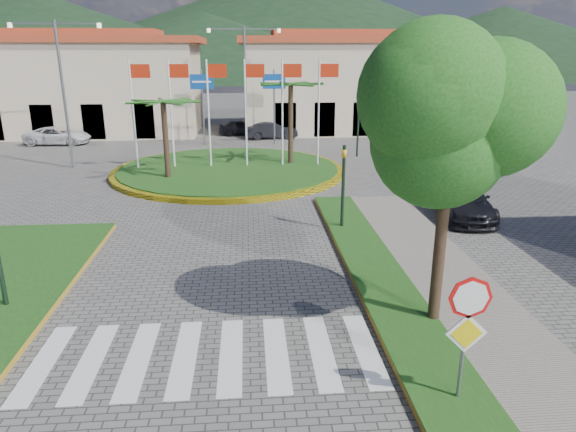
{
  "coord_description": "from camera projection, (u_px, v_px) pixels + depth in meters",
  "views": [
    {
      "loc": [
        1.08,
        -5.87,
        6.35
      ],
      "look_at": [
        2.17,
        8.0,
        1.89
      ],
      "focal_mm": 32.0,
      "sensor_mm": 36.0,
      "label": 1
    }
  ],
  "objects": [
    {
      "name": "sidewalk_right",
      "position": [
        513.0,
        398.0,
        9.75
      ],
      "size": [
        4.0,
        28.0,
        0.15
      ],
      "primitive_type": "cube",
      "color": "gray",
      "rests_on": "ground"
    },
    {
      "name": "verge_right",
      "position": [
        452.0,
        400.0,
        9.66
      ],
      "size": [
        1.6,
        28.0,
        0.18
      ],
      "primitive_type": "cube",
      "color": "#1C4714",
      "rests_on": "ground"
    },
    {
      "name": "crosswalk",
      "position": [
        204.0,
        356.0,
        11.23
      ],
      "size": [
        8.0,
        3.0,
        0.01
      ],
      "primitive_type": "cube",
      "color": "silver",
      "rests_on": "ground"
    },
    {
      "name": "roundabout_island",
      "position": [
        229.0,
        170.0,
        28.27
      ],
      "size": [
        12.7,
        12.7,
        6.0
      ],
      "color": "yellow",
      "rests_on": "ground"
    },
    {
      "name": "stop_sign",
      "position": [
        467.0,
        321.0,
        9.11
      ],
      "size": [
        0.8,
        0.11,
        2.65
      ],
      "color": "slate",
      "rests_on": "ground"
    },
    {
      "name": "deciduous_tree",
      "position": [
        453.0,
        109.0,
        11.01
      ],
      "size": [
        3.6,
        3.6,
        6.8
      ],
      "color": "black",
      "rests_on": "ground"
    },
    {
      "name": "traffic_light_right",
      "position": [
        343.0,
        180.0,
        18.57
      ],
      "size": [
        0.15,
        0.18,
        3.2
      ],
      "color": "black",
      "rests_on": "ground"
    },
    {
      "name": "traffic_light_far",
      "position": [
        358.0,
        126.0,
        32.12
      ],
      "size": [
        0.18,
        0.15,
        3.2
      ],
      "color": "black",
      "rests_on": "ground"
    },
    {
      "name": "direction_sign_west",
      "position": [
        202.0,
        95.0,
        35.61
      ],
      "size": [
        1.6,
        0.14,
        5.2
      ],
      "color": "slate",
      "rests_on": "ground"
    },
    {
      "name": "direction_sign_east",
      "position": [
        274.0,
        94.0,
        35.98
      ],
      "size": [
        1.6,
        0.14,
        5.2
      ],
      "color": "slate",
      "rests_on": "ground"
    },
    {
      "name": "street_lamp_centre",
      "position": [
        245.0,
        81.0,
        34.62
      ],
      "size": [
        4.8,
        0.16,
        8.0
      ],
      "color": "slate",
      "rests_on": "ground"
    },
    {
      "name": "street_lamp_west",
      "position": [
        63.0,
        87.0,
        28.18
      ],
      "size": [
        4.8,
        0.16,
        8.0
      ],
      "color": "slate",
      "rests_on": "ground"
    },
    {
      "name": "building_left",
      "position": [
        59.0,
        84.0,
        41.28
      ],
      "size": [
        23.32,
        9.54,
        8.05
      ],
      "color": "beige",
      "rests_on": "ground"
    },
    {
      "name": "building_right",
      "position": [
        353.0,
        83.0,
        43.07
      ],
      "size": [
        19.08,
        9.54,
        8.05
      ],
      "color": "beige",
      "rests_on": "ground"
    },
    {
      "name": "hill_far_west",
      "position": [
        29.0,
        33.0,
        132.9
      ],
      "size": [
        140.0,
        140.0,
        22.0
      ],
      "primitive_type": "cone",
      "color": "black",
      "rests_on": "ground"
    },
    {
      "name": "hill_far_mid",
      "position": [
        291.0,
        22.0,
        155.9
      ],
      "size": [
        180.0,
        180.0,
        30.0
      ],
      "primitive_type": "cone",
      "color": "black",
      "rests_on": "ground"
    },
    {
      "name": "hill_far_east",
      "position": [
        502.0,
        42.0,
        138.09
      ],
      "size": [
        120.0,
        120.0,
        18.0
      ],
      "primitive_type": "cone",
      "color": "black",
      "rests_on": "ground"
    },
    {
      "name": "hill_near_back",
      "position": [
        201.0,
        45.0,
        127.68
      ],
      "size": [
        110.0,
        110.0,
        16.0
      ],
      "primitive_type": "cone",
      "color": "black",
      "rests_on": "ground"
    },
    {
      "name": "white_van",
      "position": [
        58.0,
        136.0,
        36.81
      ],
      "size": [
        4.59,
        2.26,
        1.25
      ],
      "primitive_type": "imported",
      "rotation": [
        0.0,
        0.0,
        1.53
      ],
      "color": "silver",
      "rests_on": "ground"
    },
    {
      "name": "car_dark_a",
      "position": [
        241.0,
        127.0,
        41.03
      ],
      "size": [
        3.57,
        1.56,
        1.2
      ],
      "primitive_type": "imported",
      "rotation": [
        0.0,
        0.0,
        1.61
      ],
      "color": "black",
      "rests_on": "ground"
    },
    {
      "name": "car_dark_b",
      "position": [
        271.0,
        130.0,
        39.28
      ],
      "size": [
        4.07,
        1.93,
        1.29
      ],
      "primitive_type": "imported",
      "rotation": [
        0.0,
        0.0,
        1.72
      ],
      "color": "black",
      "rests_on": "ground"
    },
    {
      "name": "car_side_right",
      "position": [
        461.0,
        199.0,
        20.67
      ],
      "size": [
        2.46,
        4.88,
        1.36
      ],
      "primitive_type": "imported",
      "rotation": [
        0.0,
        0.0,
        -0.12
      ],
      "color": "black",
      "rests_on": "ground"
    }
  ]
}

